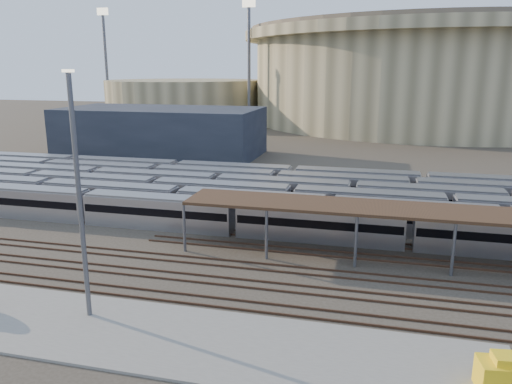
% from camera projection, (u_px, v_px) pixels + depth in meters
% --- Properties ---
extents(ground, '(420.00, 420.00, 0.00)m').
position_uv_depth(ground, '(258.00, 263.00, 48.09)').
color(ground, '#383026').
rests_on(ground, ground).
extents(apron, '(50.00, 9.00, 0.20)m').
position_uv_depth(apron, '(138.00, 333.00, 35.13)').
color(apron, gray).
rests_on(apron, ground).
extents(subway_trains, '(124.26, 23.90, 3.60)m').
position_uv_depth(subway_trains, '(297.00, 198.00, 64.91)').
color(subway_trains, '#B3B3B8').
rests_on(subway_trains, ground).
extents(inspection_shed, '(60.30, 6.00, 5.30)m').
position_uv_depth(inspection_shed, '(502.00, 218.00, 45.45)').
color(inspection_shed, '#57585C').
rests_on(inspection_shed, ground).
extents(empty_tracks, '(170.00, 9.62, 0.18)m').
position_uv_depth(empty_tracks, '(244.00, 283.00, 43.36)').
color(empty_tracks, '#4C3323').
rests_on(empty_tracks, ground).
extents(stadium, '(124.00, 124.00, 32.50)m').
position_uv_depth(stadium, '(427.00, 73.00, 169.94)').
color(stadium, tan).
rests_on(stadium, ground).
extents(secondary_arena, '(56.00, 56.00, 14.00)m').
position_uv_depth(secondary_arena, '(184.00, 99.00, 182.91)').
color(secondary_arena, tan).
rests_on(secondary_arena, ground).
extents(service_building, '(42.00, 20.00, 10.00)m').
position_uv_depth(service_building, '(161.00, 132.00, 106.91)').
color(service_building, '#1E232D').
rests_on(service_building, ground).
extents(floodlight_0, '(4.00, 1.00, 38.40)m').
position_uv_depth(floodlight_0, '(249.00, 60.00, 153.69)').
color(floodlight_0, '#57585C').
rests_on(floodlight_0, ground).
extents(floodlight_1, '(4.00, 1.00, 38.40)m').
position_uv_depth(floodlight_1, '(106.00, 61.00, 176.10)').
color(floodlight_1, '#57585C').
rests_on(floodlight_1, ground).
extents(floodlight_3, '(4.00, 1.00, 38.40)m').
position_uv_depth(floodlight_3, '(331.00, 62.00, 196.02)').
color(floodlight_3, '#57585C').
rests_on(floodlight_3, ground).
extents(yard_light_pole, '(0.81, 0.36, 17.99)m').
position_uv_depth(yard_light_pole, '(79.00, 198.00, 35.43)').
color(yard_light_pole, '#57585C').
rests_on(yard_light_pole, apron).
extents(yellow_equipment, '(3.13, 2.19, 1.82)m').
position_uv_depth(yellow_equipment, '(504.00, 376.00, 28.55)').
color(yellow_equipment, yellow).
rests_on(yellow_equipment, apron).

